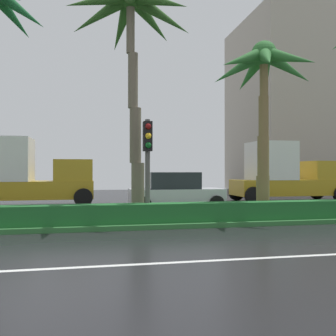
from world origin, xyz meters
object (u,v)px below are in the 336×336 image
Objects in this scene: palm_tree_centre at (132,27)px; palm_tree_centre_right at (263,76)px; box_truck_lead at (28,175)px; car_in_traffic_second at (175,192)px; traffic_signal_median_right at (148,151)px; box_truck_following at (286,175)px.

palm_tree_centre is 1.29× the size of palm_tree_centre_right.
car_in_traffic_second is at bearing -24.80° from box_truck_lead.
box_truck_lead reaches higher than car_in_traffic_second.
palm_tree_centre_right is at bearing 7.71° from traffic_signal_median_right.
palm_tree_centre_right is 12.50m from box_truck_lead.
car_in_traffic_second is (2.43, 3.87, -5.98)m from palm_tree_centre.
car_in_traffic_second is (-2.30, 4.31, -4.40)m from palm_tree_centre_right.
car_in_traffic_second is at bearing 118.05° from palm_tree_centre_right.
palm_tree_centre is 5.00m from palm_tree_centre_right.
palm_tree_centre is at bearing -57.35° from box_truck_lead.
palm_tree_centre_right reaches higher than box_truck_lead.
palm_tree_centre is 2.48× the size of traffic_signal_median_right.
traffic_signal_median_right is 0.52× the size of box_truck_following.
box_truck_following is (14.38, -0.02, 0.00)m from box_truck_lead.
box_truck_following is at bearing -0.09° from box_truck_lead.
box_truck_following is (5.11, 7.51, -3.68)m from palm_tree_centre_right.
box_truck_following reaches higher than traffic_signal_median_right.
palm_tree_centre_right is 9.80m from box_truck_following.
palm_tree_centre is 1.91× the size of car_in_traffic_second.
box_truck_lead reaches higher than traffic_signal_median_right.
traffic_signal_median_right is (-4.32, -0.58, -2.80)m from palm_tree_centre_right.
palm_tree_centre is 4.51m from traffic_signal_median_right.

